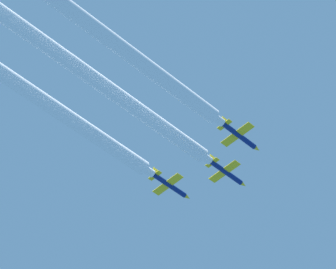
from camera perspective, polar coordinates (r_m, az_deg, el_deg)
jet_lead at (r=215.91m, az=3.83°, el=-2.49°), size 8.89×12.95×3.11m
jet_left_wingman at (r=215.93m, az=0.16°, el=-3.32°), size 8.89×12.95×3.11m
jet_right_wingman at (r=205.22m, az=4.66°, el=-0.11°), size 8.89×12.95×3.11m
smoke_trail_lead at (r=197.64m, az=-4.06°, el=3.08°), size 3.57×66.77×3.57m
smoke_trail_left_wingman at (r=198.06m, az=-8.85°, el=2.70°), size 3.57×74.14×3.57m
smoke_trail_right_wingman at (r=186.06m, az=-4.58°, el=6.72°), size 3.57×75.23×3.57m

